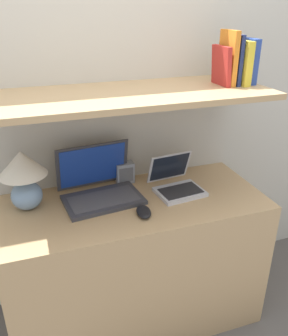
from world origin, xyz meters
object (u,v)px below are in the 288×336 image
object	(u,v)px
table_lamp	(23,174)
laptop_large	(100,188)
book_blue	(248,61)
book_navy	(234,60)
laptop_small	(176,183)
book_orange	(228,58)
book_red	(221,66)
router_box	(125,172)
book_yellow	(240,62)
computer_mouse	(143,212)

from	to	relation	value
table_lamp	laptop_large	world-z (taller)	table_lamp
book_blue	book_navy	xyz separation A→B (m)	(-0.08, 0.00, 0.01)
laptop_small	book_blue	size ratio (longest dim) A/B	1.26
book_orange	book_red	bearing A→B (deg)	180.00
table_lamp	router_box	world-z (taller)	table_lamp
table_lamp	book_orange	size ratio (longest dim) A/B	1.17
router_box	laptop_small	bearing A→B (deg)	-38.42
book_navy	book_orange	bearing A→B (deg)	180.00
laptop_large	book_red	world-z (taller)	book_red
table_lamp	book_yellow	distance (m)	1.18
computer_mouse	book_blue	distance (m)	0.91
computer_mouse	book_navy	bearing A→B (deg)	20.55
book_blue	laptop_small	bearing A→B (deg)	-175.95
laptop_large	computer_mouse	xyz separation A→B (m)	(0.16, -0.23, -0.04)
router_box	book_red	bearing A→B (deg)	-19.09
router_box	book_orange	xyz separation A→B (m)	(0.49, -0.16, 0.62)
book_navy	book_red	world-z (taller)	book_navy
book_navy	book_blue	bearing A→B (deg)	0.00
router_box	book_orange	bearing A→B (deg)	-17.87
book_yellow	book_orange	bearing A→B (deg)	-180.00
laptop_small	computer_mouse	bearing A→B (deg)	-144.58
book_blue	book_orange	xyz separation A→B (m)	(-0.12, 0.00, 0.02)
laptop_large	book_navy	xyz separation A→B (m)	(0.70, -0.03, 0.61)
table_lamp	router_box	size ratio (longest dim) A/B	2.57
book_red	book_orange	bearing A→B (deg)	0.00
book_yellow	laptop_small	bearing A→B (deg)	-175.37
computer_mouse	book_blue	size ratio (longest dim) A/B	0.58
book_blue	book_red	bearing A→B (deg)	180.00
laptop_large	book_blue	size ratio (longest dim) A/B	1.92
book_navy	book_orange	distance (m)	0.03
book_yellow	book_orange	size ratio (longest dim) A/B	0.81
book_orange	book_yellow	bearing A→B (deg)	0.00
book_orange	book_red	xyz separation A→B (m)	(-0.03, 0.00, -0.04)
laptop_small	laptop_large	bearing A→B (deg)	171.79
book_blue	book_orange	world-z (taller)	book_orange
book_yellow	book_red	xyz separation A→B (m)	(-0.10, -0.00, -0.01)
book_yellow	book_navy	distance (m)	0.04
computer_mouse	laptop_large	bearing A→B (deg)	123.97
computer_mouse	book_navy	distance (m)	0.87
table_lamp	laptop_small	world-z (taller)	table_lamp
book_blue	book_navy	bearing A→B (deg)	180.00
laptop_large	book_blue	world-z (taller)	book_blue
laptop_small	book_navy	size ratio (longest dim) A/B	1.15
laptop_large	router_box	xyz separation A→B (m)	(0.17, 0.13, 0.00)
laptop_large	book_navy	world-z (taller)	book_navy
book_navy	computer_mouse	bearing A→B (deg)	-159.45
book_red	router_box	bearing A→B (deg)	160.91
table_lamp	book_navy	world-z (taller)	book_navy
book_navy	book_red	distance (m)	0.07
book_navy	book_red	xyz separation A→B (m)	(-0.07, 0.00, -0.03)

